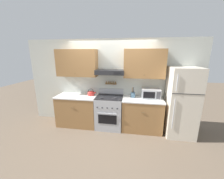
{
  "coord_description": "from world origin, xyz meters",
  "views": [
    {
      "loc": [
        0.67,
        -3.35,
        2.12
      ],
      "look_at": [
        0.09,
        0.27,
        1.17
      ],
      "focal_mm": 22.0,
      "sensor_mm": 36.0,
      "label": 1
    }
  ],
  "objects": [
    {
      "name": "wall_back",
      "position": [
        -0.02,
        0.61,
        1.49
      ],
      "size": [
        5.2,
        0.46,
        2.55
      ],
      "color": "silver",
      "rests_on": "ground_plane"
    },
    {
      "name": "counter_left",
      "position": [
        -0.98,
        0.33,
        0.46
      ],
      "size": [
        1.2,
        0.66,
        0.92
      ],
      "color": "olive",
      "rests_on": "ground_plane"
    },
    {
      "name": "tea_kettle",
      "position": [
        -0.58,
        0.44,
        0.99
      ],
      "size": [
        0.26,
        0.2,
        0.2
      ],
      "color": "red",
      "rests_on": "counter_left"
    },
    {
      "name": "refrigerator",
      "position": [
        1.92,
        0.27,
        0.91
      ],
      "size": [
        0.71,
        0.76,
        1.81
      ],
      "color": "beige",
      "rests_on": "ground_plane"
    },
    {
      "name": "ground_plane",
      "position": [
        0.0,
        0.0,
        0.0
      ],
      "size": [
        16.0,
        16.0,
        0.0
      ],
      "primitive_type": "plane",
      "color": "brown"
    },
    {
      "name": "microwave",
      "position": [
        1.15,
        0.46,
        1.06
      ],
      "size": [
        0.5,
        0.38,
        0.27
      ],
      "color": "#ADAFB5",
      "rests_on": "counter_right"
    },
    {
      "name": "utensil_crock",
      "position": [
        0.66,
        0.44,
        1.0
      ],
      "size": [
        0.13,
        0.13,
        0.3
      ],
      "color": "slate",
      "rests_on": "counter_right"
    },
    {
      "name": "stove_range",
      "position": [
        0.0,
        0.32,
        0.48
      ],
      "size": [
        0.75,
        0.67,
        1.11
      ],
      "color": "#ADAFB5",
      "rests_on": "ground_plane"
    },
    {
      "name": "counter_right",
      "position": [
        0.93,
        0.33,
        0.46
      ],
      "size": [
        1.11,
        0.66,
        0.92
      ],
      "color": "olive",
      "rests_on": "ground_plane"
    }
  ]
}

